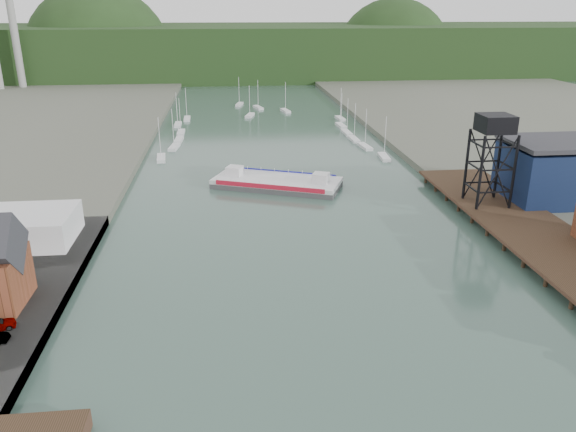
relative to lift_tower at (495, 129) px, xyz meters
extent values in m
cube|color=black|center=(2.00, -13.00, -13.75)|extent=(14.00, 70.00, 0.50)
cylinder|color=black|center=(-4.00, -13.00, -14.85)|extent=(0.60, 0.60, 2.20)
cylinder|color=black|center=(8.00, -13.00, -14.85)|extent=(0.60, 0.60, 2.20)
cube|color=silver|center=(-79.00, -8.00, -11.80)|extent=(18.00, 12.00, 4.50)
cylinder|color=black|center=(-3.00, -3.00, -7.00)|extent=(0.50, 0.50, 13.00)
cylinder|color=black|center=(3.00, -3.00, -7.00)|extent=(0.50, 0.50, 13.00)
cylinder|color=black|center=(-3.00, 3.00, -7.00)|extent=(0.50, 0.50, 13.00)
cylinder|color=black|center=(3.00, 3.00, -7.00)|extent=(0.50, 0.50, 13.00)
cube|color=black|center=(0.00, 0.00, 1.00)|extent=(5.50, 5.50, 3.00)
cube|color=#0B1633|center=(15.00, 2.00, -9.05)|extent=(20.00, 14.00, 10.00)
cube|color=#2D2D33|center=(15.00, 2.00, -3.15)|extent=(20.50, 14.50, 0.80)
cube|color=silver|center=(-62.54, 45.89, -15.30)|extent=(2.67, 7.65, 0.90)
cube|color=silver|center=(-60.28, 57.30, -15.30)|extent=(2.81, 7.67, 0.90)
cube|color=silver|center=(-59.71, 66.17, -15.30)|extent=(2.35, 7.59, 0.90)
cube|color=silver|center=(-59.81, 76.09, -15.30)|extent=(2.01, 7.50, 0.90)
cube|color=silver|center=(-61.64, 88.33, -15.30)|extent=(2.00, 7.50, 0.90)
cube|color=silver|center=(-59.32, 98.17, -15.30)|extent=(2.16, 7.54, 0.90)
cube|color=silver|center=(-7.44, 41.03, -15.30)|extent=(2.53, 7.62, 0.90)
cube|color=silver|center=(-9.54, 52.51, -15.30)|extent=(2.76, 7.67, 0.90)
cube|color=silver|center=(-10.54, 61.29, -15.30)|extent=(2.22, 7.56, 0.90)
cube|color=silver|center=(-10.73, 70.28, -15.30)|extent=(2.18, 7.54, 0.90)
cube|color=silver|center=(-10.33, 81.38, -15.30)|extent=(2.46, 7.61, 0.90)
cube|color=silver|center=(-8.22, 92.99, -15.30)|extent=(2.48, 7.61, 0.90)
cube|color=silver|center=(-38.16, 102.00, -15.30)|extent=(3.78, 7.76, 0.90)
cube|color=silver|center=(-24.96, 110.00, -15.30)|extent=(3.31, 7.74, 0.90)
cube|color=silver|center=(-34.34, 118.00, -15.30)|extent=(3.76, 7.76, 0.90)
cube|color=silver|center=(-41.11, 126.00, -15.30)|extent=(3.40, 7.74, 0.90)
cylinder|color=gray|center=(-137.00, 177.00, 14.35)|extent=(3.20, 3.20, 60.00)
cube|color=#1E3216|center=(-35.00, 242.00, -3.65)|extent=(500.00, 120.00, 28.00)
sphere|color=#1E3216|center=(-115.00, 242.00, -7.65)|extent=(80.00, 80.00, 80.00)
sphere|color=#1E3216|center=(55.00, 252.00, -9.65)|extent=(70.00, 70.00, 70.00)
cube|color=#454547|center=(-36.10, 20.31, -15.13)|extent=(28.05, 19.59, 1.04)
cube|color=silver|center=(-36.10, 20.31, -14.19)|extent=(28.05, 19.59, 0.83)
cube|color=red|center=(-38.11, 15.45, -13.98)|extent=(21.24, 8.91, 0.94)
cube|color=#16189C|center=(-34.08, 25.17, -13.98)|extent=(21.24, 8.91, 0.94)
cube|color=silver|center=(-44.76, 23.90, -12.94)|extent=(4.08, 4.08, 2.08)
cube|color=silver|center=(-27.43, 16.73, -12.94)|extent=(4.08, 4.08, 2.08)
camera|label=1|loc=(-45.85, -91.53, 19.74)|focal=35.00mm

